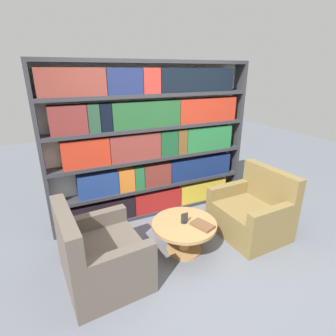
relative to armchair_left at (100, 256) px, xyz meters
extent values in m
plane|color=slate|center=(1.10, -0.16, -0.30)|extent=(14.00, 14.00, 0.00)
cube|color=silver|center=(1.10, 1.26, 0.85)|extent=(3.10, 0.05, 2.31)
cube|color=#333338|center=(-0.42, 1.14, 0.85)|extent=(0.05, 0.30, 2.31)
cube|color=#333338|center=(2.63, 1.14, 0.85)|extent=(0.05, 0.30, 2.31)
cube|color=#333338|center=(1.10, 1.14, -0.28)|extent=(3.00, 0.30, 0.05)
cube|color=#333338|center=(1.10, 1.14, 0.16)|extent=(3.00, 0.30, 0.05)
cube|color=#333338|center=(1.10, 1.14, 0.62)|extent=(3.00, 0.30, 0.05)
cube|color=#333338|center=(1.10, 1.14, 1.08)|extent=(3.00, 0.30, 0.05)
cube|color=#333338|center=(1.10, 1.14, 1.55)|extent=(3.00, 0.30, 0.05)
cube|color=#333338|center=(1.10, 1.14, 1.98)|extent=(3.00, 0.30, 0.05)
cube|color=black|center=(0.28, 1.11, -0.09)|extent=(0.92, 0.20, 0.32)
cube|color=#A51E1C|center=(1.15, 1.11, -0.09)|extent=(0.79, 0.20, 0.32)
cube|color=gold|center=(1.99, 1.11, -0.09)|extent=(0.88, 0.20, 0.32)
cube|color=navy|center=(0.24, 1.11, 0.35)|extent=(0.56, 0.20, 0.34)
cube|color=orange|center=(0.64, 1.11, 0.35)|extent=(0.23, 0.20, 0.34)
cube|color=#23693A|center=(0.84, 1.11, 0.35)|extent=(0.14, 0.20, 0.34)
cube|color=maroon|center=(1.13, 1.11, 0.35)|extent=(0.43, 0.20, 0.34)
cube|color=navy|center=(1.92, 1.11, 0.35)|extent=(1.12, 0.20, 0.34)
cube|color=red|center=(0.12, 1.11, 0.84)|extent=(0.62, 0.20, 0.38)
cube|color=brown|center=(0.81, 1.11, 0.84)|extent=(0.74, 0.20, 0.38)
cube|color=#19532E|center=(1.33, 1.11, 0.84)|extent=(0.28, 0.20, 0.38)
cube|color=brown|center=(1.55, 1.11, 0.84)|extent=(0.15, 0.20, 0.38)
cube|color=#26763D|center=(2.05, 1.11, 0.84)|extent=(0.83, 0.20, 0.38)
cube|color=maroon|center=(-0.05, 1.11, 1.29)|extent=(0.45, 0.20, 0.36)
cube|color=#264933|center=(0.26, 1.11, 1.29)|extent=(0.15, 0.20, 0.36)
cube|color=black|center=(0.41, 1.11, 1.29)|extent=(0.15, 0.20, 0.36)
cube|color=#245A2D|center=(1.00, 1.11, 1.29)|extent=(1.00, 0.20, 0.36)
cube|color=red|center=(2.00, 1.11, 1.29)|extent=(1.00, 0.20, 0.36)
cube|color=brown|center=(0.05, 1.11, 1.74)|extent=(0.81, 0.20, 0.33)
cube|color=navy|center=(0.70, 1.11, 1.74)|extent=(0.47, 0.20, 0.33)
cube|color=#B9322A|center=(1.07, 1.11, 1.74)|extent=(0.25, 0.20, 0.33)
cube|color=black|center=(1.80, 1.11, 1.74)|extent=(1.21, 0.20, 0.33)
cube|color=brown|center=(0.05, 0.00, -0.09)|extent=(0.89, 1.00, 0.42)
cube|color=brown|center=(-0.29, -0.02, 0.36)|extent=(0.21, 0.94, 0.49)
cube|color=brown|center=(0.15, -0.40, 0.21)|extent=(0.68, 0.17, 0.18)
cube|color=brown|center=(0.09, 0.42, 0.21)|extent=(0.68, 0.17, 0.18)
cube|color=olive|center=(2.07, 0.00, -0.09)|extent=(0.85, 0.96, 0.42)
cube|color=olive|center=(2.40, 0.01, 0.36)|extent=(0.17, 0.94, 0.49)
cube|color=olive|center=(1.98, 0.41, 0.21)|extent=(0.68, 0.14, 0.18)
cube|color=olive|center=(2.01, -0.41, 0.21)|extent=(0.68, 0.14, 0.18)
cylinder|color=#AD7F4C|center=(1.06, 0.05, -0.12)|extent=(0.15, 0.15, 0.37)
cylinder|color=#AD7F4C|center=(1.06, 0.05, -0.29)|extent=(0.44, 0.44, 0.03)
cylinder|color=#AD7F4C|center=(1.06, 0.05, 0.08)|extent=(0.81, 0.81, 0.04)
cube|color=black|center=(1.06, 0.05, 0.11)|extent=(0.05, 0.06, 0.01)
cube|color=#2D2D2D|center=(1.06, 0.05, 0.17)|extent=(0.09, 0.01, 0.13)
cube|color=brown|center=(1.21, -0.12, 0.12)|extent=(0.24, 0.31, 0.04)
camera|label=1|loc=(-0.33, -2.39, 1.87)|focal=28.00mm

